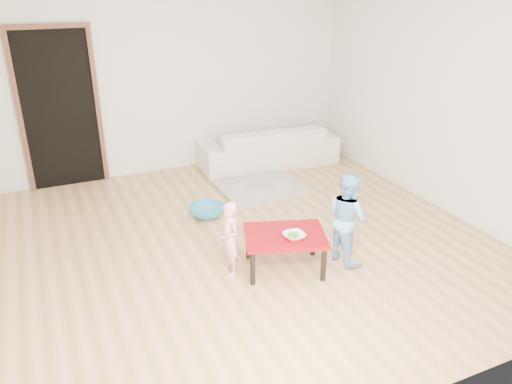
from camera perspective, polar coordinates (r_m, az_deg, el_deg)
floor at (r=5.45m, az=-0.87°, el=-5.51°), size 5.00×5.00×0.01m
back_wall at (r=7.26m, az=-8.99°, el=12.56°), size 5.00×0.02×2.60m
right_wall at (r=6.34m, az=20.60°, el=9.79°), size 0.02×5.00×2.60m
doorway at (r=7.06m, az=-21.52°, el=8.62°), size 1.02×0.08×2.11m
sofa at (r=7.51m, az=1.31°, el=5.30°), size 2.09×0.92×0.60m
cushion at (r=7.19m, az=-0.81°, el=5.75°), size 0.48×0.43×0.12m
red_table at (r=4.87m, az=3.29°, el=-6.80°), size 0.91×0.79×0.38m
bowl at (r=4.69m, az=4.38°, el=-5.03°), size 0.20×0.20×0.05m
broccoli at (r=4.69m, az=4.38°, el=-5.00°), size 0.12×0.12×0.06m
child_pink at (r=4.71m, az=-3.08°, el=-5.42°), size 0.21×0.29×0.74m
child_blue at (r=4.96m, az=10.38°, el=-2.94°), size 0.40×0.49×0.93m
basin at (r=5.98m, az=-5.64°, el=-2.17°), size 0.41×0.41×0.13m
blanket at (r=6.68m, az=0.50°, el=0.45°), size 1.06×0.89×0.05m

